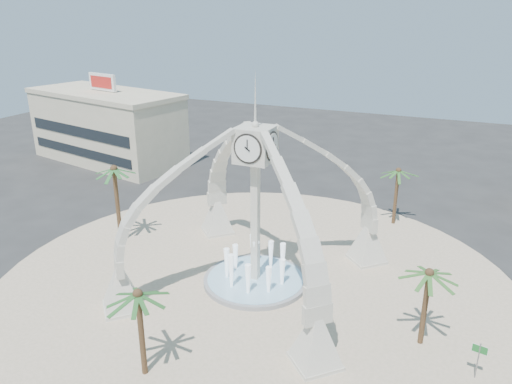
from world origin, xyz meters
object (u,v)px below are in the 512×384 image
at_px(palm_north, 398,171).
at_px(palm_south, 138,295).
at_px(fountain, 255,280).
at_px(clock_tower, 255,205).
at_px(palm_west, 114,170).
at_px(palm_east, 429,274).
at_px(street_sign, 479,354).

xyz_separation_m(palm_north, palm_south, (-9.52, -27.80, -0.15)).
height_order(fountain, palm_north, palm_north).
height_order(clock_tower, palm_west, clock_tower).
relative_size(fountain, palm_north, 1.30).
bearing_deg(clock_tower, palm_east, -11.27).
height_order(clock_tower, palm_south, clock_tower).
distance_m(palm_west, palm_north, 26.18).
distance_m(palm_north, palm_south, 29.38).
distance_m(palm_west, street_sign, 31.04).
relative_size(fountain, palm_south, 1.33).
bearing_deg(fountain, palm_east, -11.28).
bearing_deg(palm_west, clock_tower, -6.71).
xyz_separation_m(palm_south, street_sign, (17.55, 7.37, -3.56)).
bearing_deg(clock_tower, street_sign, -16.05).
xyz_separation_m(palm_east, palm_west, (-26.70, 4.17, 1.85)).
relative_size(palm_west, palm_north, 1.25).
height_order(palm_east, palm_west, palm_west).
distance_m(fountain, palm_east, 13.65).
distance_m(palm_west, palm_south, 18.48).
bearing_deg(fountain, palm_south, -98.16).
height_order(palm_west, palm_north, palm_west).
bearing_deg(palm_west, fountain, -6.71).
bearing_deg(palm_north, palm_south, -108.91).
bearing_deg(street_sign, palm_south, -147.66).
height_order(palm_north, palm_south, palm_north).
xyz_separation_m(fountain, palm_east, (12.57, -2.51, 4.70)).
distance_m(clock_tower, palm_north, 17.72).
height_order(clock_tower, palm_east, clock_tower).
bearing_deg(clock_tower, fountain, 90.00).
height_order(fountain, street_sign, fountain).
bearing_deg(palm_east, palm_north, 104.51).
height_order(palm_south, street_sign, palm_south).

